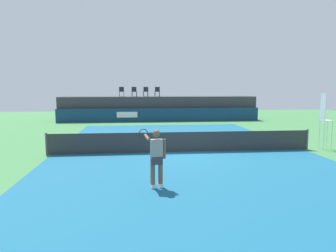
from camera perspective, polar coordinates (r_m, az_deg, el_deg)
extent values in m
plane|color=#3D7A42|center=(18.05, 1.16, -2.76)|extent=(48.00, 48.00, 0.00)
cube|color=#16597A|center=(15.12, 2.58, -4.64)|extent=(12.00, 22.00, 0.00)
cube|color=navy|center=(28.34, -1.47, 1.98)|extent=(18.00, 0.20, 1.20)
cube|color=white|center=(28.15, -7.34, 2.02)|extent=(1.80, 0.02, 0.50)
cube|color=#38383D|center=(30.10, -1.74, 3.22)|extent=(18.00, 2.80, 2.20)
cylinder|color=#1E232D|center=(30.32, -7.91, 5.69)|extent=(0.04, 0.04, 0.44)
cylinder|color=#1E232D|center=(30.33, -8.67, 5.67)|extent=(0.04, 0.04, 0.44)
cylinder|color=#1E232D|center=(29.92, -7.92, 5.67)|extent=(0.04, 0.04, 0.44)
cylinder|color=#1E232D|center=(29.93, -8.69, 5.66)|extent=(0.04, 0.04, 0.44)
cube|color=#1E232D|center=(30.12, -8.30, 6.12)|extent=(0.45, 0.45, 0.03)
cube|color=#1E232D|center=(29.91, -8.32, 6.54)|extent=(0.44, 0.03, 0.42)
cylinder|color=#1E232D|center=(29.88, -5.64, 5.70)|extent=(0.04, 0.04, 0.44)
cylinder|color=#1E232D|center=(29.92, -6.41, 5.69)|extent=(0.04, 0.04, 0.44)
cylinder|color=#1E232D|center=(29.48, -5.69, 5.69)|extent=(0.04, 0.04, 0.44)
cylinder|color=#1E232D|center=(29.51, -6.48, 5.68)|extent=(0.04, 0.04, 0.44)
cube|color=#1E232D|center=(29.69, -6.06, 6.14)|extent=(0.47, 0.47, 0.03)
cube|color=#1E232D|center=(29.49, -6.10, 6.57)|extent=(0.44, 0.06, 0.42)
cylinder|color=#1E232D|center=(30.09, -3.70, 5.73)|extent=(0.04, 0.04, 0.44)
cylinder|color=#1E232D|center=(30.04, -4.46, 5.72)|extent=(0.04, 0.04, 0.44)
cylinder|color=#1E232D|center=(29.69, -3.59, 5.71)|extent=(0.04, 0.04, 0.44)
cylinder|color=#1E232D|center=(29.64, -4.37, 5.71)|extent=(0.04, 0.04, 0.44)
cube|color=#1E232D|center=(29.86, -4.03, 6.17)|extent=(0.48, 0.48, 0.03)
cube|color=#1E232D|center=(29.65, -3.98, 6.60)|extent=(0.44, 0.07, 0.42)
cylinder|color=#1E232D|center=(29.98, -1.61, 5.74)|extent=(0.04, 0.04, 0.44)
cylinder|color=#1E232D|center=(29.94, -2.38, 5.73)|extent=(0.04, 0.04, 0.44)
cylinder|color=#1E232D|center=(29.58, -1.52, 5.72)|extent=(0.04, 0.04, 0.44)
cylinder|color=#1E232D|center=(29.54, -2.31, 5.72)|extent=(0.04, 0.04, 0.44)
cube|color=#1E232D|center=(29.76, -1.96, 6.18)|extent=(0.46, 0.46, 0.03)
cube|color=#1E232D|center=(29.55, -1.92, 6.61)|extent=(0.44, 0.04, 0.42)
cylinder|color=white|center=(17.48, 27.25, -1.52)|extent=(0.04, 0.04, 1.40)
cylinder|color=white|center=(17.81, 26.56, -1.34)|extent=(0.04, 0.04, 1.40)
cylinder|color=white|center=(17.26, 26.12, -1.55)|extent=(0.04, 0.04, 1.40)
cylinder|color=white|center=(17.61, 25.44, -1.37)|extent=(0.04, 0.04, 1.40)
cube|color=white|center=(17.46, 26.47, 0.88)|extent=(0.45, 0.45, 0.03)
cube|color=white|center=(17.30, 26.00, 3.12)|extent=(0.03, 0.44, 1.33)
cube|color=#2D2D2D|center=(15.04, 2.59, -2.87)|extent=(12.40, 0.02, 0.95)
cylinder|color=#4C4C51|center=(15.39, -20.92, -3.00)|extent=(0.10, 0.10, 1.00)
cylinder|color=#4C4C51|center=(17.08, 23.64, -2.19)|extent=(0.10, 0.10, 1.00)
cube|color=white|center=(9.93, -1.35, -10.54)|extent=(0.15, 0.27, 0.10)
cylinder|color=brown|center=(9.80, -1.35, -7.98)|extent=(0.14, 0.14, 0.82)
cube|color=white|center=(9.88, -2.73, -10.63)|extent=(0.15, 0.27, 0.10)
cylinder|color=brown|center=(9.75, -2.75, -8.05)|extent=(0.14, 0.14, 0.82)
cube|color=#333338|center=(9.70, -2.06, -6.13)|extent=(0.37, 0.26, 0.24)
cube|color=gray|center=(9.62, -2.07, -4.04)|extent=(0.38, 0.25, 0.56)
sphere|color=brown|center=(9.54, -2.08, -1.33)|extent=(0.22, 0.22, 0.22)
cylinder|color=brown|center=(9.67, -0.67, -4.10)|extent=(0.09, 0.09, 0.60)
cylinder|color=brown|center=(9.79, -3.76, -2.05)|extent=(0.17, 0.61, 0.14)
cylinder|color=black|center=(10.19, -4.16, -1.56)|extent=(0.30, 0.07, 0.03)
torus|color=black|center=(10.48, -4.42, -1.33)|extent=(0.30, 0.06, 0.30)
sphere|color=#D8EA33|center=(22.08, -4.82, -0.90)|extent=(0.07, 0.07, 0.07)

